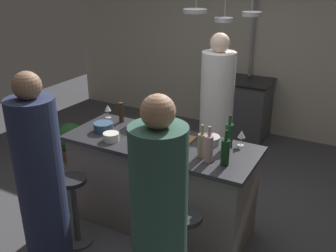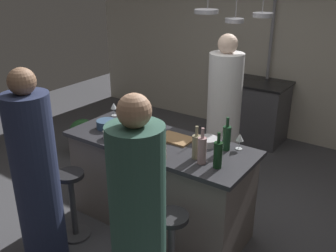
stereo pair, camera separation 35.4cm
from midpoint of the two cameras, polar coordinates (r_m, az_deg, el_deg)
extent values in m
plane|color=#4C4C51|center=(3.96, -3.72, -14.31)|extent=(9.00, 9.00, 0.00)
cube|color=beige|center=(5.88, 11.14, 11.56)|extent=(6.40, 0.16, 2.60)
cube|color=slate|center=(3.72, -3.88, -8.99)|extent=(1.72, 0.66, 0.86)
cube|color=#2D2D33|center=(3.51, -4.07, -2.69)|extent=(1.80, 0.72, 0.04)
cube|color=#47474C|center=(5.73, 9.25, 2.39)|extent=(0.76, 0.60, 0.86)
cube|color=black|center=(5.60, 9.53, 6.67)|extent=(0.80, 0.64, 0.03)
cylinder|color=white|center=(4.33, 4.88, 0.82)|extent=(0.37, 0.37, 1.55)
sphere|color=beige|center=(4.09, 5.29, 12.26)|extent=(0.21, 0.21, 0.21)
cylinder|color=#4C4C51|center=(3.11, -0.94, -18.41)|extent=(0.06, 0.06, 0.62)
cylinder|color=black|center=(2.90, -0.98, -13.51)|extent=(0.26, 0.26, 0.04)
cylinder|color=#33594C|center=(2.59, -5.40, -15.97)|extent=(0.36, 0.36, 1.52)
sphere|color=tan|center=(2.17, -6.21, 2.06)|extent=(0.21, 0.21, 0.21)
cylinder|color=#4C4C51|center=(3.85, -16.00, -16.22)|extent=(0.28, 0.28, 0.02)
cylinder|color=#4C4C51|center=(3.67, -16.53, -12.29)|extent=(0.06, 0.06, 0.62)
cylinder|color=black|center=(3.50, -17.12, -7.84)|extent=(0.26, 0.26, 0.04)
cylinder|color=#262D4C|center=(3.23, -21.38, -9.13)|extent=(0.36, 0.36, 1.52)
sphere|color=#8C664C|center=(2.90, -23.73, 5.48)|extent=(0.21, 0.21, 0.21)
cylinder|color=gray|center=(5.78, 10.51, 9.15)|extent=(0.04, 0.04, 2.15)
cylinder|color=gray|center=(4.51, 1.72, 16.81)|extent=(0.27, 0.27, 0.04)
cylinder|color=gray|center=(4.53, 1.91, 18.26)|extent=(0.01, 0.01, 0.23)
cylinder|color=gray|center=(4.38, 5.97, 15.53)|extent=(0.21, 0.21, 0.04)
cylinder|color=gray|center=(4.39, 6.19, 17.51)|extent=(0.01, 0.01, 0.30)
cylinder|color=gray|center=(4.31, 10.08, 16.18)|extent=(0.21, 0.21, 0.04)
cylinder|color=gray|center=(4.28, 10.10, 17.68)|extent=(0.01, 0.01, 0.23)
cylinder|color=brown|center=(5.30, -16.10, -4.09)|extent=(0.24, 0.24, 0.16)
sphere|color=#2D6633|center=(5.19, -16.40, -1.52)|extent=(0.36, 0.36, 0.36)
cube|color=#997047|center=(3.53, -1.60, -1.92)|extent=(0.32, 0.22, 0.02)
cylinder|color=#382319|center=(3.96, -9.59, 1.99)|extent=(0.05, 0.05, 0.21)
cylinder|color=#143319|center=(3.05, 5.29, -4.05)|extent=(0.07, 0.07, 0.22)
cylinder|color=#143319|center=(2.99, 5.39, -1.46)|extent=(0.03, 0.03, 0.08)
cylinder|color=#193D23|center=(3.36, 6.15, -1.52)|extent=(0.07, 0.07, 0.22)
cylinder|color=#193D23|center=(3.30, 6.26, 0.88)|extent=(0.03, 0.03, 0.08)
cylinder|color=gray|center=(3.17, 1.91, -3.03)|extent=(0.07, 0.07, 0.20)
cylinder|color=gray|center=(3.11, 1.94, -0.63)|extent=(0.03, 0.03, 0.08)
cylinder|color=#B78C8E|center=(3.09, 2.87, -3.52)|extent=(0.07, 0.07, 0.22)
cylinder|color=#B78C8E|center=(3.03, 2.92, -0.89)|extent=(0.03, 0.03, 0.08)
cylinder|color=brown|center=(3.14, -3.22, -3.19)|extent=(0.07, 0.07, 0.22)
cylinder|color=brown|center=(3.08, -3.28, -0.64)|extent=(0.03, 0.03, 0.08)
cylinder|color=silver|center=(3.44, 7.93, -2.96)|extent=(0.06, 0.06, 0.01)
cylinder|color=silver|center=(3.42, 7.97, -2.34)|extent=(0.01, 0.01, 0.07)
cone|color=silver|center=(3.39, 8.03, -1.27)|extent=(0.07, 0.07, 0.06)
cylinder|color=silver|center=(4.12, -11.38, 1.19)|extent=(0.06, 0.06, 0.01)
cylinder|color=silver|center=(4.11, -11.42, 1.72)|extent=(0.01, 0.01, 0.07)
cone|color=silver|center=(4.08, -11.50, 2.64)|extent=(0.07, 0.07, 0.06)
cylinder|color=silver|center=(3.57, -11.34, -1.65)|extent=(0.15, 0.15, 0.07)
cylinder|color=#B7B7BC|center=(3.46, 3.29, -2.10)|extent=(0.19, 0.19, 0.06)
cylinder|color=#334C6B|center=(3.79, -12.31, -0.17)|extent=(0.19, 0.19, 0.08)
camera|label=1|loc=(0.18, -92.84, -1.17)|focal=40.73mm
camera|label=2|loc=(0.18, 87.16, 1.17)|focal=40.73mm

